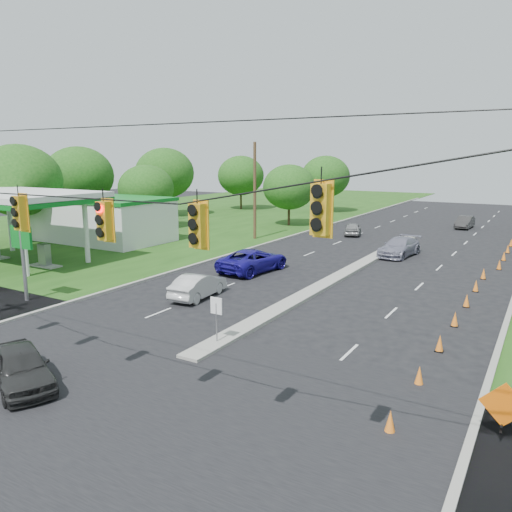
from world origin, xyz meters
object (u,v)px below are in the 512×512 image
Objects in this scene: white_sedan at (198,286)px; blue_pickup at (253,260)px; gas_station at (90,215)px; black_sedan at (21,367)px.

white_sedan is 7.06m from blue_pickup.
white_sedan is at bearing -25.52° from gas_station.
gas_station is at bearing -30.56° from white_sedan.
black_sedan is at bearing -45.83° from gas_station.
black_sedan is at bearing 102.77° from blue_pickup.
black_sedan is 1.01× the size of white_sedan.
black_sedan is 18.95m from blue_pickup.
black_sedan is 0.74× the size of blue_pickup.
black_sedan reaches higher than white_sedan.
black_sedan is (20.12, -20.71, -1.87)m from gas_station.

